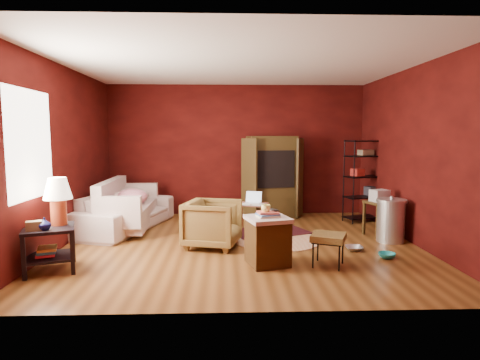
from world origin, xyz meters
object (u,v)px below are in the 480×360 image
object	(u,v)px
hamper	(268,240)
laptop_desk	(252,206)
side_table	(54,215)
armchair	(213,221)
wire_shelving	(365,177)
sofa	(126,205)
tv_armoire	(272,175)

from	to	relation	value
hamper	laptop_desk	bearing A→B (deg)	91.91
side_table	hamper	world-z (taller)	side_table
armchair	laptop_desk	xyz separation A→B (m)	(0.69, 1.19, 0.02)
side_table	wire_shelving	bearing A→B (deg)	28.84
side_table	laptop_desk	bearing A→B (deg)	38.81
wire_shelving	hamper	bearing A→B (deg)	-148.47
hamper	wire_shelving	size ratio (longest dim) A/B	0.45
side_table	armchair	bearing A→B (deg)	25.75
armchair	wire_shelving	bearing A→B (deg)	-44.53
sofa	side_table	size ratio (longest dim) A/B	1.96
sofa	wire_shelving	distance (m)	4.67
sofa	laptop_desk	world-z (taller)	sofa
sofa	hamper	distance (m)	3.23
wire_shelving	tv_armoire	bearing A→B (deg)	145.45
sofa	tv_armoire	size ratio (longest dim) A/B	1.35
tv_armoire	laptop_desk	bearing A→B (deg)	-123.47
sofa	tv_armoire	bearing A→B (deg)	-54.06
hamper	wire_shelving	distance (m)	3.51
side_table	hamper	size ratio (longest dim) A/B	1.60
side_table	hamper	xyz separation A→B (m)	(2.75, 0.08, -0.37)
laptop_desk	wire_shelving	distance (m)	2.41
laptop_desk	side_table	bearing A→B (deg)	-123.78
side_table	laptop_desk	xyz separation A→B (m)	(2.68, 2.16, -0.29)
side_table	wire_shelving	size ratio (longest dim) A/B	0.73
armchair	tv_armoire	bearing A→B (deg)	-12.36
laptop_desk	wire_shelving	world-z (taller)	wire_shelving
side_table	tv_armoire	distance (m)	4.55
armchair	tv_armoire	distance (m)	2.62
laptop_desk	tv_armoire	size ratio (longest dim) A/B	0.40
side_table	sofa	bearing A→B (deg)	81.11
side_table	wire_shelving	xyz separation A→B (m)	(4.97, 2.74, 0.18)
tv_armoire	armchair	bearing A→B (deg)	-126.78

